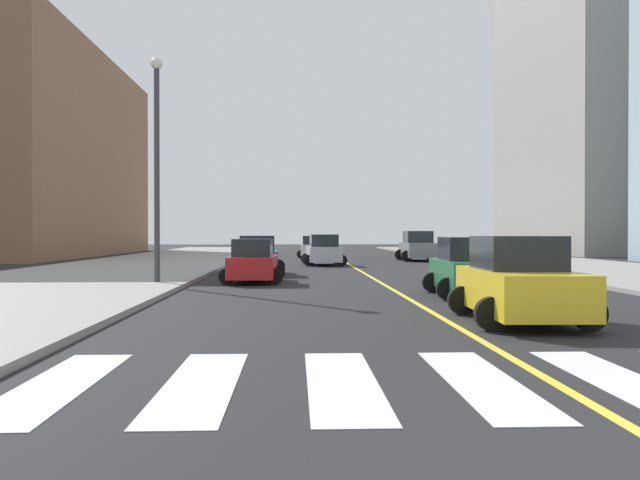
# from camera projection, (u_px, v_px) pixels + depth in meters

# --- Properties ---
(sidewalk_kerb_west) EXTENTS (10.00, 120.00, 0.15)m
(sidewalk_kerb_west) POSITION_uv_depth(u_px,v_px,m) (53.00, 283.00, 23.99)
(sidewalk_kerb_west) COLOR gray
(sidewalk_kerb_west) RESTS_ON ground
(crosswalk_paint) EXTENTS (13.50, 4.00, 0.01)m
(crosswalk_paint) POSITION_uv_depth(u_px,v_px,m) (550.00, 381.00, 8.46)
(crosswalk_paint) COLOR silver
(crosswalk_paint) RESTS_ON ground
(lane_divider_paint) EXTENTS (0.16, 80.00, 0.01)m
(lane_divider_paint) POSITION_uv_depth(u_px,v_px,m) (344.00, 261.00, 44.43)
(lane_divider_paint) COLOR yellow
(lane_divider_paint) RESTS_ON ground
(parking_garage_concrete) EXTENTS (18.00, 24.00, 30.44)m
(parking_garage_concrete) POSITION_uv_depth(u_px,v_px,m) (621.00, 98.00, 64.26)
(parking_garage_concrete) COLOR gray
(parking_garage_concrete) RESTS_ON ground
(low_rise_brick_west) EXTENTS (16.00, 32.00, 17.44)m
(low_rise_brick_west) POSITION_uv_depth(u_px,v_px,m) (13.00, 155.00, 56.44)
(low_rise_brick_west) COLOR brown
(low_rise_brick_west) RESTS_ON ground
(car_red_nearest) EXTENTS (2.42, 3.84, 1.70)m
(car_red_nearest) POSITION_uv_depth(u_px,v_px,m) (253.00, 262.00, 25.36)
(car_red_nearest) COLOR red
(car_red_nearest) RESTS_ON ground
(car_white_second) EXTENTS (2.52, 3.93, 1.72)m
(car_white_second) POSITION_uv_depth(u_px,v_px,m) (313.00, 248.00, 51.22)
(car_white_second) COLOR silver
(car_white_second) RESTS_ON ground
(car_yellow_third) EXTENTS (2.68, 4.21, 1.86)m
(car_yellow_third) POSITION_uv_depth(u_px,v_px,m) (519.00, 282.00, 14.11)
(car_yellow_third) COLOR gold
(car_yellow_third) RESTS_ON ground
(car_gray_fourth) EXTENTS (2.90, 4.65, 2.08)m
(car_gray_fourth) POSITION_uv_depth(u_px,v_px,m) (418.00, 247.00, 45.79)
(car_gray_fourth) COLOR slate
(car_gray_fourth) RESTS_ON ground
(car_green_fifth) EXTENTS (2.60, 4.09, 1.80)m
(car_green_fifth) POSITION_uv_depth(u_px,v_px,m) (470.00, 268.00, 19.97)
(car_green_fifth) COLOR #236B42
(car_green_fifth) RESTS_ON ground
(car_silver_sixth) EXTENTS (2.71, 4.22, 1.85)m
(car_silver_sixth) POSITION_uv_depth(u_px,v_px,m) (323.00, 251.00, 39.30)
(car_silver_sixth) COLOR #B7B7BC
(car_silver_sixth) RESTS_ON ground
(car_blue_seventh) EXTENTS (2.57, 4.08, 1.81)m
(car_blue_seventh) POSITION_uv_depth(u_px,v_px,m) (258.00, 256.00, 30.35)
(car_blue_seventh) COLOR #2D479E
(car_blue_seventh) RESTS_ON ground
(fire_hydrant) EXTENTS (0.26, 0.26, 0.89)m
(fire_hydrant) POSITION_uv_depth(u_px,v_px,m) (552.00, 264.00, 28.42)
(fire_hydrant) COLOR red
(fire_hydrant) RESTS_ON sidewalk_kerb_east
(street_lamp) EXTENTS (0.44, 0.44, 8.17)m
(street_lamp) POSITION_uv_depth(u_px,v_px,m) (157.00, 151.00, 23.74)
(street_lamp) COLOR #38383D
(street_lamp) RESTS_ON sidewalk_kerb_west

